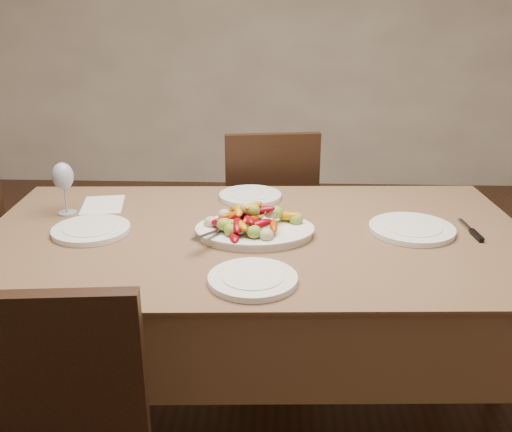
{
  "coord_description": "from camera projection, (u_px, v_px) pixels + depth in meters",
  "views": [
    {
      "loc": [
        0.08,
        -1.77,
        1.49
      ],
      "look_at": [
        0.01,
        0.0,
        0.82
      ],
      "focal_mm": 40.0,
      "sensor_mm": 36.0,
      "label": 1
    }
  ],
  "objects": [
    {
      "name": "floor",
      "position": [
        254.0,
        416.0,
        2.18
      ],
      "size": [
        6.0,
        6.0,
        0.0
      ],
      "primitive_type": "plane",
      "color": "#381E11",
      "rests_on": "ground"
    },
    {
      "name": "wall_back",
      "position": [
        271.0,
        13.0,
        4.49
      ],
      "size": [
        5.0,
        0.02,
        2.8
      ],
      "primitive_type": "cube",
      "color": "beige",
      "rests_on": "ground"
    },
    {
      "name": "dining_table",
      "position": [
        256.0,
        331.0,
        2.05
      ],
      "size": [
        1.89,
        1.13,
        0.76
      ],
      "primitive_type": "cube",
      "rotation": [
        0.0,
        0.0,
        0.05
      ],
      "color": "brown",
      "rests_on": "ground"
    },
    {
      "name": "chair_far",
      "position": [
        267.0,
        220.0,
        2.82
      ],
      "size": [
        0.48,
        0.48,
        0.95
      ],
      "primitive_type": null,
      "rotation": [
        0.0,
        0.0,
        3.28
      ],
      "color": "black",
      "rests_on": "ground"
    },
    {
      "name": "serving_platter",
      "position": [
        255.0,
        232.0,
        1.89
      ],
      "size": [
        0.4,
        0.3,
        0.02
      ],
      "primitive_type": "ellipsoid",
      "rotation": [
        0.0,
        0.0,
        0.05
      ],
      "color": "white",
      "rests_on": "dining_table"
    },
    {
      "name": "roasted_vegetables",
      "position": [
        255.0,
        216.0,
        1.87
      ],
      "size": [
        0.32,
        0.23,
        0.09
      ],
      "primitive_type": null,
      "rotation": [
        0.0,
        0.0,
        0.05
      ],
      "color": "maroon",
      "rests_on": "serving_platter"
    },
    {
      "name": "serving_spoon",
      "position": [
        235.0,
        226.0,
        1.84
      ],
      "size": [
        0.27,
        0.19,
        0.03
      ],
      "primitive_type": null,
      "rotation": [
        0.0,
        0.0,
        -0.53
      ],
      "color": "#9EA0A8",
      "rests_on": "serving_platter"
    },
    {
      "name": "plate_left",
      "position": [
        91.0,
        230.0,
        1.92
      ],
      "size": [
        0.26,
        0.26,
        0.02
      ],
      "primitive_type": "cylinder",
      "color": "white",
      "rests_on": "dining_table"
    },
    {
      "name": "plate_right",
      "position": [
        412.0,
        229.0,
        1.92
      ],
      "size": [
        0.29,
        0.29,
        0.02
      ],
      "primitive_type": "cylinder",
      "color": "white",
      "rests_on": "dining_table"
    },
    {
      "name": "plate_far",
      "position": [
        250.0,
        196.0,
        2.25
      ],
      "size": [
        0.25,
        0.25,
        0.02
      ],
      "primitive_type": "cylinder",
      "color": "white",
      "rests_on": "dining_table"
    },
    {
      "name": "plate_near",
      "position": [
        253.0,
        279.0,
        1.58
      ],
      "size": [
        0.25,
        0.25,
        0.02
      ],
      "primitive_type": "cylinder",
      "color": "white",
      "rests_on": "dining_table"
    },
    {
      "name": "wine_glass",
      "position": [
        64.0,
        187.0,
        2.06
      ],
      "size": [
        0.08,
        0.08,
        0.2
      ],
      "primitive_type": null,
      "color": "#8C99A5",
      "rests_on": "dining_table"
    },
    {
      "name": "menu_card",
      "position": [
        103.0,
        205.0,
        2.18
      ],
      "size": [
        0.18,
        0.23,
        0.0
      ],
      "primitive_type": "cube",
      "rotation": [
        0.0,
        0.0,
        0.17
      ],
      "color": "silver",
      "rests_on": "dining_table"
    },
    {
      "name": "table_knife",
      "position": [
        471.0,
        231.0,
        1.92
      ],
      "size": [
        0.03,
        0.2,
        0.01
      ],
      "primitive_type": null,
      "rotation": [
        0.0,
        0.0,
        0.08
      ],
      "color": "#9EA0A8",
      "rests_on": "dining_table"
    }
  ]
}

